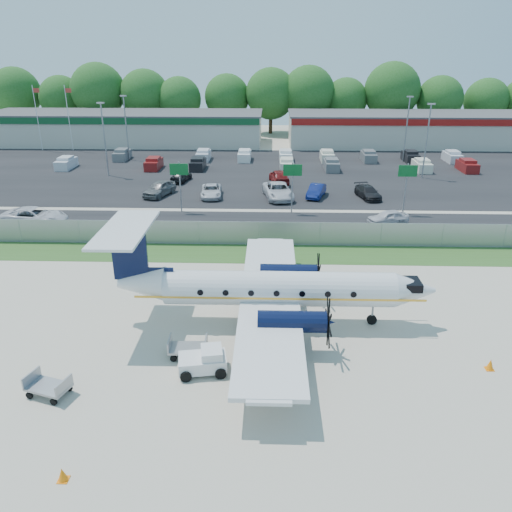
{
  "coord_description": "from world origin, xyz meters",
  "views": [
    {
      "loc": [
        0.96,
        -24.65,
        15.02
      ],
      "look_at": [
        0.0,
        6.0,
        2.3
      ],
      "focal_mm": 35.0,
      "sensor_mm": 36.0,
      "label": 1
    }
  ],
  "objects_px": {
    "baggage_cart_far": "(188,347)",
    "aircraft": "(272,288)",
    "baggage_cart_near": "(48,386)",
    "pushback_tug": "(205,361)"
  },
  "relations": [
    {
      "from": "aircraft",
      "to": "baggage_cart_near",
      "type": "relative_size",
      "value": 8.48
    },
    {
      "from": "baggage_cart_near",
      "to": "aircraft",
      "type": "bearing_deg",
      "value": 34.03
    },
    {
      "from": "pushback_tug",
      "to": "baggage_cart_far",
      "type": "bearing_deg",
      "value": 127.98
    },
    {
      "from": "pushback_tug",
      "to": "baggage_cart_near",
      "type": "relative_size",
      "value": 1.16
    },
    {
      "from": "aircraft",
      "to": "baggage_cart_near",
      "type": "bearing_deg",
      "value": -145.97
    },
    {
      "from": "baggage_cart_near",
      "to": "baggage_cart_far",
      "type": "relative_size",
      "value": 1.08
    },
    {
      "from": "baggage_cart_near",
      "to": "pushback_tug",
      "type": "bearing_deg",
      "value": 16.55
    },
    {
      "from": "aircraft",
      "to": "baggage_cart_far",
      "type": "xyz_separation_m",
      "value": [
        -4.39,
        -3.58,
        -1.78
      ]
    },
    {
      "from": "pushback_tug",
      "to": "baggage_cart_near",
      "type": "bearing_deg",
      "value": -163.45
    },
    {
      "from": "baggage_cart_far",
      "to": "aircraft",
      "type": "bearing_deg",
      "value": 39.16
    }
  ]
}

